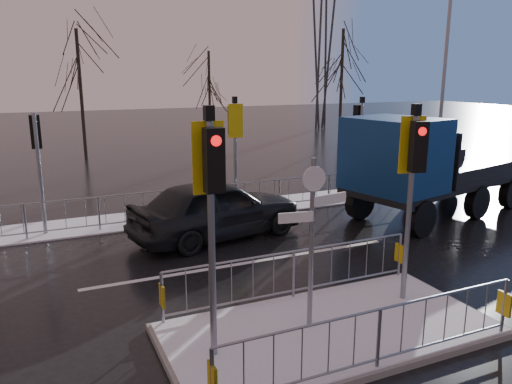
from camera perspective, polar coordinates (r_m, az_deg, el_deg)
name	(u,v)px	position (r m, az deg, el deg)	size (l,w,h in m)	color
ground	(329,334)	(9.49, 8.34, -15.74)	(120.00, 120.00, 0.00)	black
snow_verge	(191,214)	(16.83, -7.46, -2.49)	(30.00, 2.00, 0.04)	white
lane_markings	(339,342)	(9.25, 9.49, -16.59)	(8.00, 11.38, 0.01)	silver
traffic_island	(329,314)	(9.31, 8.32, -13.62)	(6.00, 3.04, 4.15)	slate
far_kerb_fixtures	(203,187)	(16.20, -6.05, 0.57)	(18.00, 0.65, 3.83)	gray
car_far_lane	(217,208)	(14.23, -4.49, -1.88)	(2.02, 5.03, 1.71)	black
flatbed_truck	(414,166)	(16.39, 17.63, 2.83)	(7.57, 4.18, 3.32)	black
tree_far_a	(79,69)	(29.05, -19.56, 13.11)	(3.75, 3.75, 7.08)	black
tree_far_b	(209,80)	(32.69, -5.37, 12.63)	(3.25, 3.25, 6.14)	black
tree_far_c	(342,65)	(33.54, 9.81, 14.16)	(4.00, 4.00, 7.55)	black
street_lamp_right	(445,79)	(21.61, 20.81, 12.01)	(1.25, 0.18, 8.00)	gray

